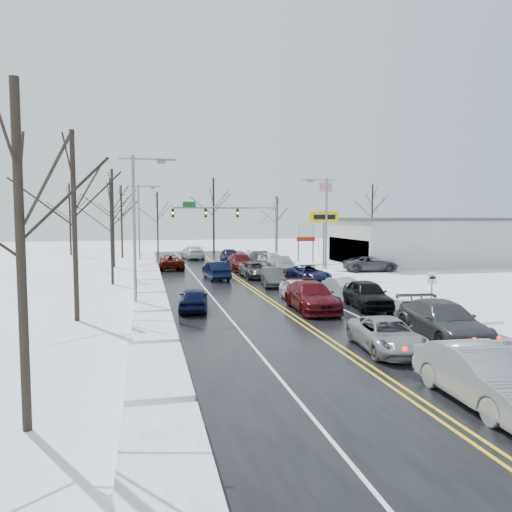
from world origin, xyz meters
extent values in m
plane|color=white|center=(0.00, 0.00, 0.00)|extent=(160.00, 160.00, 0.00)
cube|color=black|center=(0.00, 2.00, 0.01)|extent=(14.00, 84.00, 0.01)
cube|color=white|center=(-7.60, 2.00, 0.00)|extent=(1.95, 72.00, 0.59)
cube|color=white|center=(7.60, 2.00, 0.00)|extent=(1.95, 72.00, 0.59)
cylinder|color=slate|center=(8.50, 28.00, 4.00)|extent=(0.24, 0.24, 8.00)
cylinder|color=slate|center=(2.00, 28.00, 6.50)|extent=(13.00, 0.18, 0.18)
cylinder|color=slate|center=(7.30, 28.00, 5.40)|extent=(2.33, 0.10, 2.33)
cube|color=#0C591E|center=(-2.50, 28.00, 6.90)|extent=(1.60, 0.08, 0.70)
cube|color=black|center=(3.50, 28.00, 5.85)|extent=(0.32, 0.25, 1.05)
sphere|color=#3F0705|center=(3.50, 27.84, 6.15)|extent=(0.20, 0.20, 0.20)
sphere|color=orange|center=(3.50, 27.84, 5.85)|extent=(0.22, 0.22, 0.22)
sphere|color=black|center=(3.50, 27.84, 5.55)|extent=(0.20, 0.20, 0.20)
cube|color=black|center=(-0.50, 28.00, 5.85)|extent=(0.32, 0.25, 1.05)
sphere|color=#3F0705|center=(-0.50, 27.84, 6.15)|extent=(0.20, 0.20, 0.20)
sphere|color=orange|center=(-0.50, 27.84, 5.85)|extent=(0.22, 0.22, 0.22)
sphere|color=black|center=(-0.50, 27.84, 5.55)|extent=(0.20, 0.20, 0.20)
cube|color=black|center=(-4.50, 28.00, 5.85)|extent=(0.32, 0.25, 1.05)
sphere|color=#3F0705|center=(-4.50, 27.84, 6.15)|extent=(0.20, 0.20, 0.20)
sphere|color=orange|center=(-4.50, 27.84, 5.85)|extent=(0.22, 0.22, 0.22)
sphere|color=black|center=(-4.50, 27.84, 5.55)|extent=(0.20, 0.20, 0.20)
cylinder|color=slate|center=(10.50, 16.00, 2.80)|extent=(0.20, 0.20, 5.60)
cube|color=yellow|center=(10.50, 16.00, 5.40)|extent=(3.20, 0.30, 1.20)
cube|color=black|center=(10.50, 15.83, 5.40)|extent=(2.40, 0.04, 0.50)
cylinder|color=slate|center=(9.60, 22.00, 2.00)|extent=(0.16, 0.16, 4.00)
cylinder|color=slate|center=(11.40, 22.00, 2.00)|extent=(0.16, 0.16, 4.00)
cube|color=white|center=(10.50, 22.00, 4.30)|extent=(2.20, 0.22, 0.70)
cube|color=white|center=(10.50, 22.00, 3.50)|extent=(2.20, 0.22, 0.70)
cube|color=#A01C0C|center=(10.50, 22.00, 2.80)|extent=(2.20, 0.22, 0.50)
cylinder|color=slate|center=(8.20, -8.00, 1.10)|extent=(0.08, 0.08, 2.20)
cube|color=white|center=(8.20, -8.00, 2.00)|extent=(0.55, 0.05, 0.70)
cube|color=black|center=(8.20, -8.04, 2.00)|extent=(0.35, 0.02, 0.15)
cylinder|color=silver|center=(15.00, 30.00, 5.00)|extent=(0.14, 0.14, 10.00)
cube|color=beige|center=(24.00, 18.00, 2.50)|extent=(20.00, 12.00, 5.00)
cube|color=#262628|center=(14.05, 18.00, 1.60)|extent=(0.10, 11.00, 2.80)
cube|color=#3F3F42|center=(24.00, 18.00, 5.15)|extent=(20.40, 12.40, 0.30)
cylinder|color=slate|center=(8.50, 10.00, 4.50)|extent=(0.18, 0.18, 9.00)
cylinder|color=slate|center=(7.70, 10.00, 8.80)|extent=(3.20, 0.12, 0.12)
cube|color=slate|center=(6.90, 10.00, 8.65)|extent=(0.50, 0.25, 0.18)
cylinder|color=slate|center=(-8.50, -4.00, 4.50)|extent=(0.18, 0.18, 9.00)
cylinder|color=slate|center=(-7.70, -4.00, 8.80)|extent=(3.20, 0.12, 0.12)
cube|color=slate|center=(-6.90, -4.00, 8.65)|extent=(0.50, 0.25, 0.18)
cylinder|color=slate|center=(-8.50, 24.00, 4.50)|extent=(0.18, 0.18, 9.00)
cylinder|color=slate|center=(-7.70, 24.00, 8.80)|extent=(3.20, 0.12, 0.12)
cube|color=slate|center=(-6.90, 24.00, 8.65)|extent=(0.50, 0.25, 0.18)
cylinder|color=#2D231C|center=(-11.00, -20.00, 4.50)|extent=(0.24, 0.24, 9.00)
cylinder|color=#2D231C|center=(-11.50, -6.00, 5.00)|extent=(0.27, 0.27, 10.00)
cylinder|color=#2D231C|center=(-10.50, 8.00, 4.25)|extent=(0.23, 0.23, 8.50)
cylinder|color=#2D231C|center=(-11.20, 22.00, 5.25)|extent=(0.28, 0.28, 10.50)
cylinder|color=#2D231C|center=(-10.80, 34.00, 4.75)|extent=(0.25, 0.25, 9.50)
cylinder|color=#2D231C|center=(-18.00, 40.00, 5.00)|extent=(0.27, 0.27, 10.00)
cylinder|color=#2D231C|center=(-6.00, 41.00, 4.50)|extent=(0.24, 0.24, 9.00)
cylinder|color=#2D231C|center=(2.00, 39.00, 5.50)|extent=(0.29, 0.29, 11.00)
cylinder|color=#2D231C|center=(12.00, 40.50, 4.25)|extent=(0.23, 0.23, 8.50)
cylinder|color=#2D231C|center=(28.00, 41.00, 5.25)|extent=(0.28, 0.28, 10.50)
imported|color=#9EA1A5|center=(1.77, -21.01, 0.00)|extent=(1.98, 5.25, 1.71)
imported|color=gray|center=(1.77, -15.04, 0.00)|extent=(2.66, 4.99, 1.33)
imported|color=#4D0A10|center=(1.61, -6.02, 0.00)|extent=(2.54, 5.80, 1.66)
imported|color=silver|center=(1.74, -2.63, 0.00)|extent=(1.89, 4.32, 1.45)
imported|color=#3F4144|center=(1.90, 4.35, 0.00)|extent=(2.14, 4.61, 1.46)
imported|color=#3D4042|center=(1.73, 9.73, 0.00)|extent=(2.44, 5.01, 1.37)
imported|color=#47090C|center=(1.57, 15.97, 0.00)|extent=(2.50, 5.75, 1.65)
imported|color=black|center=(1.93, 24.64, 0.00)|extent=(2.06, 4.91, 1.66)
imported|color=#393B3D|center=(5.10, -13.90, 0.00)|extent=(2.84, 6.04, 1.70)
imported|color=black|center=(5.12, -6.01, 0.00)|extent=(2.51, 5.11, 1.68)
imported|color=silver|center=(5.18, -2.27, 0.00)|extent=(1.78, 4.19, 1.34)
imported|color=#0B1033|center=(5.39, 5.61, 0.00)|extent=(2.71, 5.37, 1.46)
imported|color=gray|center=(5.10, 12.44, 0.00)|extent=(2.87, 5.56, 1.54)
imported|color=#BEBEC0|center=(5.16, 16.98, 0.00)|extent=(2.50, 5.22, 1.72)
imported|color=#424447|center=(5.38, 22.91, 0.00)|extent=(2.00, 4.43, 1.41)
imported|color=black|center=(-1.86, 9.40, 0.00)|extent=(2.01, 4.87, 1.57)
imported|color=#53100B|center=(-5.39, 18.68, 0.00)|extent=(2.80, 5.62, 1.53)
imported|color=silver|center=(-1.92, 30.33, 0.00)|extent=(3.01, 6.02, 1.68)
imported|color=black|center=(-5.19, -4.59, 0.00)|extent=(2.17, 4.25, 1.39)
imported|color=#434548|center=(14.09, 12.20, 0.00)|extent=(5.59, 2.93, 1.50)
imported|color=black|center=(17.18, 16.41, 0.00)|extent=(2.11, 4.68, 1.33)
imported|color=black|center=(15.16, 21.48, 0.00)|extent=(2.02, 4.69, 1.58)
camera|label=1|loc=(-7.94, -33.57, 5.59)|focal=35.00mm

